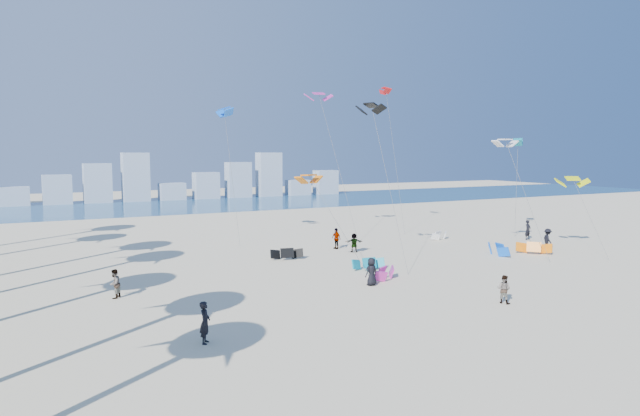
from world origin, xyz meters
name	(u,v)px	position (x,y,z in m)	size (l,w,h in m)	color
ground	(424,340)	(0.00, 0.00, 0.00)	(220.00, 220.00, 0.00)	beige
ocean	(138,206)	(0.00, 72.00, 0.01)	(220.00, 220.00, 0.00)	navy
kitesurfer_near	(205,322)	(-8.91, 4.18, 0.95)	(0.70, 0.46, 1.91)	black
kitesurfer_mid	(504,289)	(7.95, 3.06, 0.81)	(0.78, 0.61, 1.61)	gray
kitesurfers_far	(404,247)	(11.00, 16.82, 0.90)	(39.80, 14.12, 1.91)	black
grounded_kites	(431,253)	(12.88, 15.74, 0.42)	(22.21, 14.02, 0.92)	#CD2DA2
flying_kites	(400,126)	(14.91, 23.03, 10.84)	(31.20, 24.50, 15.68)	orange
distant_skyline	(120,184)	(-1.19, 82.00, 3.09)	(85.00, 3.00, 8.40)	#9EADBF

